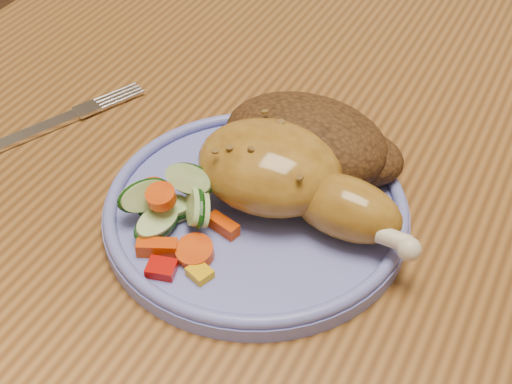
{
  "coord_description": "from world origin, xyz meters",
  "views": [
    {
      "loc": [
        0.13,
        -0.47,
        1.13
      ],
      "look_at": [
        -0.05,
        -0.12,
        0.78
      ],
      "focal_mm": 50.0,
      "sensor_mm": 36.0,
      "label": 1
    }
  ],
  "objects_px": {
    "chair_far": "(486,56)",
    "plate": "(256,212)",
    "dining_table": "(364,216)",
    "fork": "(42,128)"
  },
  "relations": [
    {
      "from": "chair_far",
      "to": "plate",
      "type": "distance_m",
      "value": 0.79
    },
    {
      "from": "dining_table",
      "to": "fork",
      "type": "bearing_deg",
      "value": -157.15
    },
    {
      "from": "plate",
      "to": "dining_table",
      "type": "bearing_deg",
      "value": 67.79
    },
    {
      "from": "fork",
      "to": "dining_table",
      "type": "bearing_deg",
      "value": 22.85
    },
    {
      "from": "dining_table",
      "to": "plate",
      "type": "distance_m",
      "value": 0.16
    },
    {
      "from": "chair_far",
      "to": "dining_table",
      "type": "bearing_deg",
      "value": -90.0
    },
    {
      "from": "dining_table",
      "to": "chair_far",
      "type": "height_order",
      "value": "chair_far"
    },
    {
      "from": "plate",
      "to": "fork",
      "type": "xyz_separation_m",
      "value": [
        -0.22,
        0.01,
        -0.0
      ]
    },
    {
      "from": "dining_table",
      "to": "chair_far",
      "type": "xyz_separation_m",
      "value": [
        0.0,
        0.63,
        -0.17
      ]
    },
    {
      "from": "chair_far",
      "to": "fork",
      "type": "relative_size",
      "value": 5.9
    }
  ]
}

